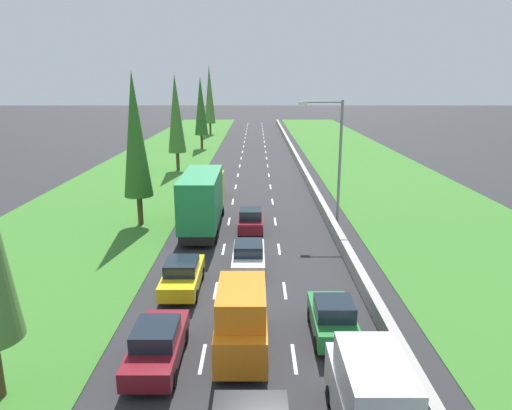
% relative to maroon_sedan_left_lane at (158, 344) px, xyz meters
% --- Properties ---
extents(ground_plane, '(300.00, 300.00, 0.00)m').
position_rel_maroon_sedan_left_lane_xyz_m(ground_plane, '(3.38, 45.31, -0.81)').
color(ground_plane, '#28282B').
rests_on(ground_plane, ground).
extents(grass_verge_left, '(14.00, 140.00, 0.04)m').
position_rel_maroon_sedan_left_lane_xyz_m(grass_verge_left, '(-9.27, 45.31, -0.79)').
color(grass_verge_left, '#387528').
rests_on(grass_verge_left, ground).
extents(grass_verge_right, '(14.00, 140.00, 0.04)m').
position_rel_maroon_sedan_left_lane_xyz_m(grass_verge_right, '(17.73, 45.31, -0.79)').
color(grass_verge_right, '#387528').
rests_on(grass_verge_right, ground).
extents(median_barrier, '(0.44, 120.00, 0.85)m').
position_rel_maroon_sedan_left_lane_xyz_m(median_barrier, '(9.08, 45.31, -0.39)').
color(median_barrier, '#9E9B93').
rests_on(median_barrier, ground).
extents(lane_markings, '(3.64, 116.00, 0.01)m').
position_rel_maroon_sedan_left_lane_xyz_m(lane_markings, '(3.38, 45.31, -0.81)').
color(lane_markings, white).
rests_on(lane_markings, ground).
extents(maroon_sedan_left_lane, '(1.82, 4.50, 1.64)m').
position_rel_maroon_sedan_left_lane_xyz_m(maroon_sedan_left_lane, '(0.00, 0.00, 0.00)').
color(maroon_sedan_left_lane, maroon).
rests_on(maroon_sedan_left_lane, ground).
extents(silver_van_right_lane, '(1.96, 4.90, 2.82)m').
position_rel_maroon_sedan_left_lane_xyz_m(silver_van_right_lane, '(6.97, -3.89, 0.59)').
color(silver_van_right_lane, silver).
rests_on(silver_van_right_lane, ground).
extents(yellow_sedan_left_lane, '(1.82, 4.50, 1.64)m').
position_rel_maroon_sedan_left_lane_xyz_m(yellow_sedan_left_lane, '(-0.04, 6.40, 0.00)').
color(yellow_sedan_left_lane, yellow).
rests_on(yellow_sedan_left_lane, ground).
extents(green_box_truck_left_lane, '(2.46, 9.40, 4.18)m').
position_rel_maroon_sedan_left_lane_xyz_m(green_box_truck_left_lane, '(-0.10, 16.57, 1.37)').
color(green_box_truck_left_lane, black).
rests_on(green_box_truck_left_lane, ground).
extents(orange_van_centre_lane, '(1.96, 4.90, 2.82)m').
position_rel_maroon_sedan_left_lane_xyz_m(orange_van_centre_lane, '(3.13, 0.83, 0.59)').
color(orange_van_centre_lane, orange).
rests_on(orange_van_centre_lane, ground).
extents(orange_sedan_left_lane, '(1.82, 4.50, 1.64)m').
position_rel_maroon_sedan_left_lane_xyz_m(orange_sedan_left_lane, '(-0.20, 25.54, 0.00)').
color(orange_sedan_left_lane, orange).
rests_on(orange_sedan_left_lane, ground).
extents(white_sedan_centre_lane, '(1.82, 4.50, 1.64)m').
position_rel_maroon_sedan_left_lane_xyz_m(white_sedan_centre_lane, '(3.26, 9.01, 0.00)').
color(white_sedan_centre_lane, white).
rests_on(white_sedan_centre_lane, ground).
extents(green_hatchback_right_lane, '(1.74, 3.90, 1.72)m').
position_rel_maroon_sedan_left_lane_xyz_m(green_hatchback_right_lane, '(6.83, 1.93, 0.02)').
color(green_hatchback_right_lane, '#237A33').
rests_on(green_hatchback_right_lane, ground).
extents(maroon_hatchback_centre_lane, '(1.74, 3.90, 1.72)m').
position_rel_maroon_sedan_left_lane_xyz_m(maroon_hatchback_centre_lane, '(3.29, 15.82, 0.02)').
color(maroon_hatchback_centre_lane, maroon).
rests_on(maroon_hatchback_centre_lane, ground).
extents(poplar_tree_second, '(2.08, 2.08, 11.04)m').
position_rel_maroon_sedan_left_lane_xyz_m(poplar_tree_second, '(-4.84, 17.54, 5.76)').
color(poplar_tree_second, '#4C3823').
rests_on(poplar_tree_second, ground).
extents(poplar_tree_third, '(2.08, 2.08, 11.17)m').
position_rel_maroon_sedan_left_lane_xyz_m(poplar_tree_third, '(-5.58, 39.11, 5.82)').
color(poplar_tree_third, '#4C3823').
rests_on(poplar_tree_third, ground).
extents(poplar_tree_fourth, '(2.08, 2.08, 11.08)m').
position_rel_maroon_sedan_left_lane_xyz_m(poplar_tree_fourth, '(-4.84, 57.74, 5.78)').
color(poplar_tree_fourth, '#4C3823').
rests_on(poplar_tree_fourth, ground).
extents(poplar_tree_fifth, '(2.14, 2.14, 13.42)m').
position_rel_maroon_sedan_left_lane_xyz_m(poplar_tree_fifth, '(-5.47, 78.52, 6.95)').
color(poplar_tree_fifth, '#4C3823').
rests_on(poplar_tree_fifth, ground).
extents(street_light_mast, '(3.20, 0.28, 9.00)m').
position_rel_maroon_sedan_left_lane_xyz_m(street_light_mast, '(9.43, 18.14, 4.42)').
color(street_light_mast, gray).
rests_on(street_light_mast, ground).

